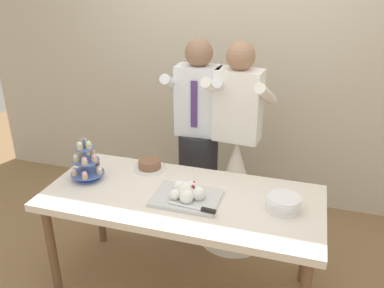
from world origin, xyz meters
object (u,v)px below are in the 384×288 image
Objects in this scene: person_groom at (198,153)px; person_bride at (235,178)px; plate_stack at (283,203)px; round_cake at (150,165)px; main_cake_tray at (187,194)px; cupcake_stand at (87,164)px; dessert_table at (182,205)px.

person_bride is (0.32, -0.03, -0.16)m from person_groom.
person_groom and person_bride have the same top height.
plate_stack is 1.02m from round_cake.
person_groom is 0.36m from person_bride.
main_cake_tray is 1.81× the size of round_cake.
person_bride is (0.91, 0.66, -0.31)m from cupcake_stand.
person_groom is (-0.10, 0.71, 0.05)m from dessert_table.
person_groom reaches higher than dessert_table.
person_bride is (0.22, 0.68, -0.12)m from dessert_table.
person_bride is (0.17, 0.72, -0.23)m from main_cake_tray.
dessert_table is 0.72m from person_bride.
round_cake is 0.50m from person_groom.
plate_stack is at bearing 0.19° from cupcake_stand.
cupcake_stand is 0.75m from main_cake_tray.
person_groom is (0.24, 0.43, -0.06)m from round_cake.
cupcake_stand is at bearing -130.64° from person_groom.
person_groom is at bearing 97.74° from dessert_table.
plate_stack is (0.64, 0.02, 0.12)m from dessert_table.
plate_stack is at bearing -14.91° from round_cake.
cupcake_stand is 1.47× the size of plate_stack.
main_cake_tray is at bearing -41.85° from dessert_table.
round_cake is (-0.98, 0.26, -0.01)m from plate_stack.
person_groom is at bearing 101.01° from main_cake_tray.
person_bride is at bearing 36.00° from cupcake_stand.
person_bride is at bearing 76.77° from main_cake_tray.
dessert_table is 0.13m from main_cake_tray.
main_cake_tray is 0.51m from round_cake.
cupcake_stand is 1.34m from plate_stack.
dessert_table is at bearing 138.15° from main_cake_tray.
main_cake_tray is (0.74, -0.06, -0.08)m from cupcake_stand.
person_groom is at bearing 60.35° from round_cake.
dessert_table is at bearing -178.35° from plate_stack.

